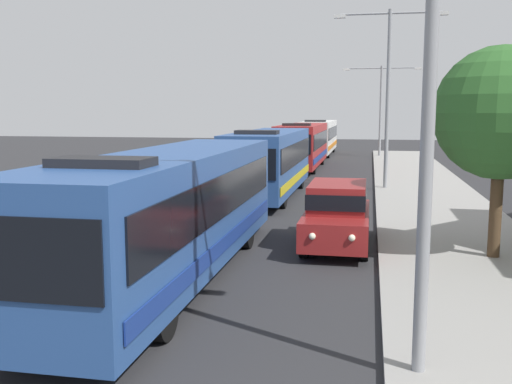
{
  "coord_description": "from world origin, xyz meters",
  "views": [
    {
      "loc": [
        3.3,
        -2.65,
        4.03
      ],
      "look_at": [
        0.07,
        13.84,
        1.67
      ],
      "focal_mm": 40.97,
      "sensor_mm": 36.0,
      "label": 1
    }
  ],
  "objects_px": {
    "bus_lead": "(172,209)",
    "streetlamp_mid": "(388,81)",
    "streetlamp_near": "(432,21)",
    "roadside_tree": "(501,113)",
    "bus_fourth_in_line": "(319,136)",
    "white_suv": "(337,212)",
    "bus_second_in_line": "(270,160)",
    "bus_middle": "(303,144)",
    "streetlamp_far": "(381,100)"
  },
  "relations": [
    {
      "from": "streetlamp_far",
      "to": "roadside_tree",
      "type": "relative_size",
      "value": 1.37
    },
    {
      "from": "bus_lead",
      "to": "roadside_tree",
      "type": "height_order",
      "value": "roadside_tree"
    },
    {
      "from": "bus_lead",
      "to": "streetlamp_mid",
      "type": "bearing_deg",
      "value": 72.31
    },
    {
      "from": "streetlamp_mid",
      "to": "streetlamp_far",
      "type": "distance_m",
      "value": 21.38
    },
    {
      "from": "streetlamp_mid",
      "to": "roadside_tree",
      "type": "distance_m",
      "value": 14.17
    },
    {
      "from": "bus_second_in_line",
      "to": "roadside_tree",
      "type": "relative_size",
      "value": 1.95
    },
    {
      "from": "bus_middle",
      "to": "streetlamp_near",
      "type": "height_order",
      "value": "streetlamp_near"
    },
    {
      "from": "bus_second_in_line",
      "to": "bus_fourth_in_line",
      "type": "distance_m",
      "value": 26.41
    },
    {
      "from": "white_suv",
      "to": "roadside_tree",
      "type": "relative_size",
      "value": 0.85
    },
    {
      "from": "bus_second_in_line",
      "to": "white_suv",
      "type": "relative_size",
      "value": 2.29
    },
    {
      "from": "streetlamp_far",
      "to": "bus_second_in_line",
      "type": "bearing_deg",
      "value": -102.45
    },
    {
      "from": "white_suv",
      "to": "streetlamp_mid",
      "type": "bearing_deg",
      "value": 82.48
    },
    {
      "from": "streetlamp_mid",
      "to": "streetlamp_near",
      "type": "bearing_deg",
      "value": -90.0
    },
    {
      "from": "roadside_tree",
      "to": "bus_second_in_line",
      "type": "bearing_deg",
      "value": 126.25
    },
    {
      "from": "bus_middle",
      "to": "roadside_tree",
      "type": "bearing_deg",
      "value": -71.9
    },
    {
      "from": "white_suv",
      "to": "streetlamp_far",
      "type": "relative_size",
      "value": 0.62
    },
    {
      "from": "bus_lead",
      "to": "bus_second_in_line",
      "type": "distance_m",
      "value": 13.85
    },
    {
      "from": "bus_fourth_in_line",
      "to": "streetlamp_near",
      "type": "height_order",
      "value": "streetlamp_near"
    },
    {
      "from": "bus_middle",
      "to": "bus_fourth_in_line",
      "type": "distance_m",
      "value": 13.0
    },
    {
      "from": "white_suv",
      "to": "streetlamp_far",
      "type": "height_order",
      "value": "streetlamp_far"
    },
    {
      "from": "bus_fourth_in_line",
      "to": "streetlamp_far",
      "type": "xyz_separation_m",
      "value": [
        5.4,
        -1.96,
        3.21
      ]
    },
    {
      "from": "streetlamp_mid",
      "to": "bus_fourth_in_line",
      "type": "bearing_deg",
      "value": 103.03
    },
    {
      "from": "bus_middle",
      "to": "streetlamp_near",
      "type": "distance_m",
      "value": 32.36
    },
    {
      "from": "bus_second_in_line",
      "to": "bus_lead",
      "type": "bearing_deg",
      "value": -90.0
    },
    {
      "from": "roadside_tree",
      "to": "bus_lead",
      "type": "bearing_deg",
      "value": -158.83
    },
    {
      "from": "streetlamp_near",
      "to": "roadside_tree",
      "type": "bearing_deg",
      "value": 71.52
    },
    {
      "from": "bus_middle",
      "to": "bus_fourth_in_line",
      "type": "bearing_deg",
      "value": 90.0
    },
    {
      "from": "bus_fourth_in_line",
      "to": "streetlamp_far",
      "type": "bearing_deg",
      "value": -19.98
    },
    {
      "from": "bus_fourth_in_line",
      "to": "white_suv",
      "type": "relative_size",
      "value": 2.59
    },
    {
      "from": "white_suv",
      "to": "bus_middle",
      "type": "bearing_deg",
      "value": 99.05
    },
    {
      "from": "white_suv",
      "to": "streetlamp_near",
      "type": "bearing_deg",
      "value": -78.69
    },
    {
      "from": "bus_second_in_line",
      "to": "streetlamp_near",
      "type": "bearing_deg",
      "value": -73.56
    },
    {
      "from": "streetlamp_near",
      "to": "streetlamp_far",
      "type": "distance_m",
      "value": 42.75
    },
    {
      "from": "bus_fourth_in_line",
      "to": "white_suv",
      "type": "distance_m",
      "value": 36.4
    },
    {
      "from": "streetlamp_far",
      "to": "white_suv",
      "type": "bearing_deg",
      "value": -92.84
    },
    {
      "from": "white_suv",
      "to": "roadside_tree",
      "type": "xyz_separation_m",
      "value": [
        4.21,
        -0.99,
        2.91
      ]
    },
    {
      "from": "bus_fourth_in_line",
      "to": "roadside_tree",
      "type": "relative_size",
      "value": 2.2
    },
    {
      "from": "bus_lead",
      "to": "bus_middle",
      "type": "height_order",
      "value": "same"
    },
    {
      "from": "bus_middle",
      "to": "bus_fourth_in_line",
      "type": "height_order",
      "value": "same"
    },
    {
      "from": "bus_fourth_in_line",
      "to": "streetlamp_mid",
      "type": "relative_size",
      "value": 1.4
    },
    {
      "from": "bus_middle",
      "to": "bus_second_in_line",
      "type": "bearing_deg",
      "value": -90.0
    },
    {
      "from": "bus_middle",
      "to": "streetlamp_near",
      "type": "bearing_deg",
      "value": -80.34
    },
    {
      "from": "bus_lead",
      "to": "white_suv",
      "type": "bearing_deg",
      "value": 47.63
    },
    {
      "from": "bus_fourth_in_line",
      "to": "bus_second_in_line",
      "type": "bearing_deg",
      "value": -90.0
    },
    {
      "from": "bus_second_in_line",
      "to": "streetlamp_near",
      "type": "distance_m",
      "value": 19.41
    },
    {
      "from": "streetlamp_near",
      "to": "streetlamp_mid",
      "type": "relative_size",
      "value": 0.96
    },
    {
      "from": "streetlamp_mid",
      "to": "streetlamp_far",
      "type": "xyz_separation_m",
      "value": [
        -0.0,
        21.37,
        -0.54
      ]
    },
    {
      "from": "roadside_tree",
      "to": "streetlamp_mid",
      "type": "bearing_deg",
      "value": 100.26
    },
    {
      "from": "bus_fourth_in_line",
      "to": "streetlamp_near",
      "type": "distance_m",
      "value": 45.17
    },
    {
      "from": "streetlamp_far",
      "to": "roadside_tree",
      "type": "xyz_separation_m",
      "value": [
        2.51,
        -35.24,
        -0.95
      ]
    }
  ]
}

